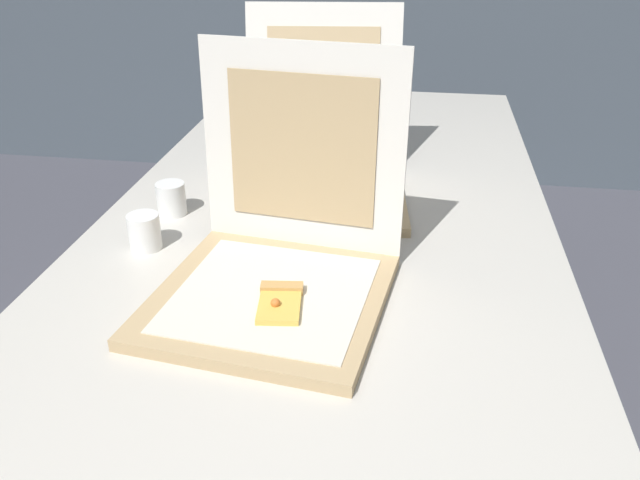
{
  "coord_description": "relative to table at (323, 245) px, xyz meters",
  "views": [
    {
      "loc": [
        0.18,
        -0.6,
        1.38
      ],
      "look_at": [
        0.02,
        0.46,
        0.81
      ],
      "focal_mm": 36.27,
      "sensor_mm": 36.0,
      "label": 1
    }
  ],
  "objects": [
    {
      "name": "table",
      "position": [
        0.0,
        0.0,
        0.0
      ],
      "size": [
        0.99,
        2.29,
        0.75
      ],
      "color": "beige",
      "rests_on": "ground"
    },
    {
      "name": "pizza_box_front",
      "position": [
        -0.04,
        -0.27,
        0.1
      ],
      "size": [
        0.44,
        0.45,
        0.41
      ],
      "rotation": [
        0.0,
        0.0,
        -0.13
      ],
      "color": "tan",
      "rests_on": "table"
    },
    {
      "name": "pizza_box_middle",
      "position": [
        -0.03,
        0.2,
        0.1
      ],
      "size": [
        0.44,
        0.52,
        0.4
      ],
      "rotation": [
        0.0,
        0.0,
        0.12
      ],
      "color": "tan",
      "rests_on": "table"
    },
    {
      "name": "cup_white_near_center",
      "position": [
        -0.34,
        -0.15,
        0.08
      ],
      "size": [
        0.06,
        0.06,
        0.07
      ],
      "primitive_type": "cylinder",
      "color": "white",
      "rests_on": "table"
    },
    {
      "name": "cup_white_mid",
      "position": [
        -0.34,
        0.02,
        0.08
      ],
      "size": [
        0.06,
        0.06,
        0.07
      ],
      "primitive_type": "cylinder",
      "color": "white",
      "rests_on": "table"
    }
  ]
}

